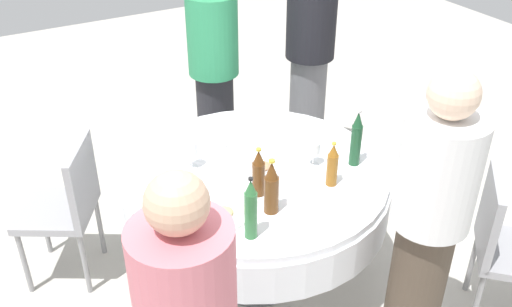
# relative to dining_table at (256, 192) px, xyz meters

# --- Properties ---
(ground_plane) EXTENTS (10.00, 10.00, 0.00)m
(ground_plane) POSITION_rel_dining_table_xyz_m (0.00, 0.00, -0.59)
(ground_plane) COLOR #B7B2A8
(dining_table) EXTENTS (1.44, 1.44, 0.74)m
(dining_table) POSITION_rel_dining_table_xyz_m (0.00, 0.00, 0.00)
(dining_table) COLOR white
(dining_table) RESTS_ON ground_plane
(bottle_dark_green_left) EXTENTS (0.06, 0.06, 0.33)m
(bottle_dark_green_left) POSITION_rel_dining_table_xyz_m (0.49, -0.21, 0.30)
(bottle_dark_green_left) COLOR #194728
(bottle_dark_green_left) RESTS_ON dining_table
(bottle_green_front) EXTENTS (0.06, 0.06, 0.32)m
(bottle_green_front) POSITION_rel_dining_table_xyz_m (-0.29, -0.47, 0.30)
(bottle_green_front) COLOR #2D6B38
(bottle_green_front) RESTS_ON dining_table
(bottle_amber_right) EXTENTS (0.06, 0.06, 0.25)m
(bottle_amber_right) POSITION_rel_dining_table_xyz_m (0.27, -0.30, 0.26)
(bottle_amber_right) COLOR #8C5619
(bottle_amber_right) RESTS_ON dining_table
(bottle_brown_west) EXTENTS (0.06, 0.06, 0.27)m
(bottle_brown_west) POSITION_rel_dining_table_xyz_m (-0.10, -0.20, 0.27)
(bottle_brown_west) COLOR #593314
(bottle_brown_west) RESTS_ON dining_table
(bottle_brown_north) EXTENTS (0.07, 0.07, 0.29)m
(bottle_brown_north) POSITION_rel_dining_table_xyz_m (-0.11, -0.35, 0.28)
(bottle_brown_north) COLOR #593314
(bottle_brown_north) RESTS_ON dining_table
(wine_glass_west) EXTENTS (0.07, 0.07, 0.14)m
(wine_glass_west) POSITION_rel_dining_table_xyz_m (0.30, -0.10, 0.25)
(wine_glass_west) COLOR white
(wine_glass_west) RESTS_ON dining_table
(wine_glass_north) EXTENTS (0.07, 0.07, 0.15)m
(wine_glass_north) POSITION_rel_dining_table_xyz_m (-0.29, 0.19, 0.26)
(wine_glass_north) COLOR white
(wine_glass_north) RESTS_ON dining_table
(plate_south) EXTENTS (0.25, 0.25, 0.04)m
(plate_south) POSITION_rel_dining_table_xyz_m (-0.34, -0.28, 0.16)
(plate_south) COLOR white
(plate_south) RESTS_ON dining_table
(plate_rear) EXTENTS (0.24, 0.24, 0.04)m
(plate_rear) POSITION_rel_dining_table_xyz_m (0.02, -0.02, 0.16)
(plate_rear) COLOR white
(plate_rear) RESTS_ON dining_table
(plate_inner) EXTENTS (0.25, 0.25, 0.02)m
(plate_inner) POSITION_rel_dining_table_xyz_m (0.33, 0.13, 0.16)
(plate_inner) COLOR white
(plate_inner) RESTS_ON dining_table
(plate_outer) EXTENTS (0.22, 0.22, 0.02)m
(plate_outer) POSITION_rel_dining_table_xyz_m (-0.11, 0.37, 0.16)
(plate_outer) COLOR white
(plate_outer) RESTS_ON dining_table
(spoon_front) EXTENTS (0.17, 0.09, 0.00)m
(spoon_front) POSITION_rel_dining_table_xyz_m (0.39, 0.42, 0.15)
(spoon_front) COLOR silver
(spoon_front) RESTS_ON dining_table
(knife_right) EXTENTS (0.18, 0.03, 0.00)m
(knife_right) POSITION_rel_dining_table_xyz_m (0.34, -0.47, 0.15)
(knife_right) COLOR silver
(knife_right) RESTS_ON dining_table
(spoon_west) EXTENTS (0.14, 0.13, 0.00)m
(spoon_west) POSITION_rel_dining_table_xyz_m (-0.49, 0.02, 0.15)
(spoon_west) COLOR silver
(spoon_west) RESTS_ON dining_table
(folded_napkin) EXTENTS (0.19, 0.19, 0.02)m
(folded_napkin) POSITION_rel_dining_table_xyz_m (0.17, 0.45, 0.16)
(folded_napkin) COLOR white
(folded_napkin) RESTS_ON dining_table
(person_left) EXTENTS (0.34, 0.34, 1.58)m
(person_left) POSITION_rel_dining_table_xyz_m (0.36, -0.89, 0.23)
(person_left) COLOR #4C3F33
(person_left) RESTS_ON ground_plane
(person_front) EXTENTS (0.34, 0.34, 1.60)m
(person_front) POSITION_rel_dining_table_xyz_m (0.26, 1.06, 0.24)
(person_front) COLOR #26262B
(person_front) RESTS_ON ground_plane
(person_right) EXTENTS (0.34, 0.34, 1.63)m
(person_right) POSITION_rel_dining_table_xyz_m (0.92, 0.87, 0.26)
(person_right) COLOR slate
(person_right) RESTS_ON ground_plane
(chair_east) EXTENTS (0.57, 0.57, 0.87)m
(chair_east) POSITION_rel_dining_table_xyz_m (0.94, -0.90, -0.07)
(chair_east) COLOR #99999E
(chair_east) RESTS_ON ground_plane
(chair_mid) EXTENTS (0.55, 0.55, 0.87)m
(chair_mid) POSITION_rel_dining_table_xyz_m (-0.90, 0.53, -0.07)
(chair_mid) COLOR #99999E
(chair_mid) RESTS_ON ground_plane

